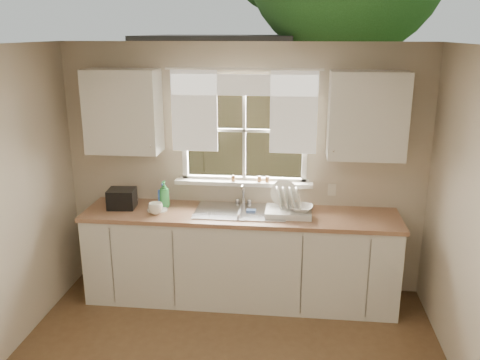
# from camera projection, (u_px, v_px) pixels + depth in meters

# --- Properties ---
(room_walls) EXTENTS (3.62, 4.02, 2.50)m
(room_walls) POSITION_uv_depth(u_px,v_px,m) (209.00, 260.00, 3.12)
(room_walls) COLOR beige
(room_walls) RESTS_ON ground
(ceiling) EXTENTS (3.60, 4.00, 0.02)m
(ceiling) POSITION_uv_depth(u_px,v_px,m) (207.00, 48.00, 2.83)
(ceiling) COLOR silver
(ceiling) RESTS_ON room_walls
(window) EXTENTS (1.38, 0.16, 1.06)m
(window) POSITION_uv_depth(u_px,v_px,m) (244.00, 147.00, 5.02)
(window) COLOR white
(window) RESTS_ON room_walls
(curtains) EXTENTS (1.50, 0.03, 0.81)m
(curtains) POSITION_uv_depth(u_px,v_px,m) (243.00, 103.00, 4.85)
(curtains) COLOR white
(curtains) RESTS_ON room_walls
(base_cabinets) EXTENTS (3.00, 0.62, 0.87)m
(base_cabinets) POSITION_uv_depth(u_px,v_px,m) (240.00, 258.00, 5.01)
(base_cabinets) COLOR silver
(base_cabinets) RESTS_ON ground
(countertop) EXTENTS (3.04, 0.65, 0.04)m
(countertop) POSITION_uv_depth(u_px,v_px,m) (240.00, 215.00, 4.88)
(countertop) COLOR #9D6E4E
(countertop) RESTS_ON base_cabinets
(upper_cabinet_left) EXTENTS (0.70, 0.33, 0.80)m
(upper_cabinet_left) POSITION_uv_depth(u_px,v_px,m) (123.00, 111.00, 4.87)
(upper_cabinet_left) COLOR silver
(upper_cabinet_left) RESTS_ON room_walls
(upper_cabinet_right) EXTENTS (0.70, 0.33, 0.80)m
(upper_cabinet_right) POSITION_uv_depth(u_px,v_px,m) (367.00, 116.00, 4.63)
(upper_cabinet_right) COLOR silver
(upper_cabinet_right) RESTS_ON room_walls
(wall_outlet) EXTENTS (0.08, 0.01, 0.12)m
(wall_outlet) POSITION_uv_depth(u_px,v_px,m) (332.00, 190.00, 5.03)
(wall_outlet) COLOR beige
(wall_outlet) RESTS_ON room_walls
(sill_jars) EXTENTS (0.38, 0.04, 0.06)m
(sill_jars) POSITION_uv_depth(u_px,v_px,m) (253.00, 179.00, 5.04)
(sill_jars) COLOR brown
(sill_jars) RESTS_ON window
(sink) EXTENTS (0.88, 0.52, 0.40)m
(sink) POSITION_uv_depth(u_px,v_px,m) (241.00, 219.00, 4.93)
(sink) COLOR #B7B7BC
(sink) RESTS_ON countertop
(dish_rack) EXTENTS (0.43, 0.33, 0.31)m
(dish_rack) POSITION_uv_depth(u_px,v_px,m) (288.00, 207.00, 4.82)
(dish_rack) COLOR white
(dish_rack) RESTS_ON countertop
(bowl) EXTENTS (0.25, 0.25, 0.05)m
(bowl) POSITION_uv_depth(u_px,v_px,m) (301.00, 208.00, 4.76)
(bowl) COLOR silver
(bowl) RESTS_ON dish_rack
(soap_bottle_a) EXTENTS (0.11, 0.11, 0.27)m
(soap_bottle_a) POSITION_uv_depth(u_px,v_px,m) (164.00, 194.00, 5.01)
(soap_bottle_a) COLOR green
(soap_bottle_a) RESTS_ON countertop
(soap_bottle_b) EXTENTS (0.12, 0.12, 0.22)m
(soap_bottle_b) POSITION_uv_depth(u_px,v_px,m) (163.00, 194.00, 5.08)
(soap_bottle_b) COLOR blue
(soap_bottle_b) RESTS_ON countertop
(soap_bottle_c) EXTENTS (0.14, 0.14, 0.15)m
(soap_bottle_c) POSITION_uv_depth(u_px,v_px,m) (132.00, 197.00, 5.11)
(soap_bottle_c) COLOR beige
(soap_bottle_c) RESTS_ON countertop
(saucer) EXTENTS (0.20, 0.20, 0.01)m
(saucer) POSITION_uv_depth(u_px,v_px,m) (157.00, 210.00, 4.95)
(saucer) COLOR silver
(saucer) RESTS_ON countertop
(cup) EXTENTS (0.17, 0.17, 0.11)m
(cup) POSITION_uv_depth(u_px,v_px,m) (156.00, 208.00, 4.84)
(cup) COLOR white
(cup) RESTS_ON countertop
(black_appliance) EXTENTS (0.28, 0.25, 0.19)m
(black_appliance) POSITION_uv_depth(u_px,v_px,m) (122.00, 198.00, 5.00)
(black_appliance) COLOR black
(black_appliance) RESTS_ON countertop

